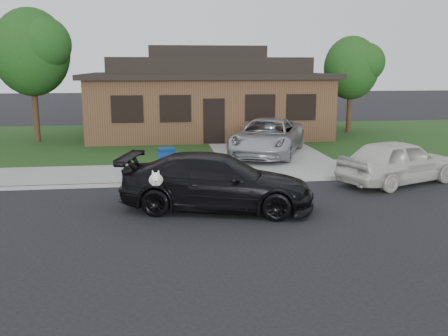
{
  "coord_description": "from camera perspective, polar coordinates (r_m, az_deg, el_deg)",
  "views": [
    {
      "loc": [
        1.41,
        -12.27,
        3.81
      ],
      "look_at": [
        3.12,
        0.72,
        1.1
      ],
      "focal_mm": 40.0,
      "sensor_mm": 36.0,
      "label": 1
    }
  ],
  "objects": [
    {
      "name": "curb",
      "position": [
        16.27,
        -12.28,
        -1.91
      ],
      "size": [
        60.0,
        0.12,
        0.12
      ],
      "primitive_type": "cube",
      "color": "gray",
      "rests_on": "ground"
    },
    {
      "name": "sidewalk",
      "position": [
        17.73,
        -11.89,
        -0.78
      ],
      "size": [
        60.0,
        3.0,
        0.12
      ],
      "primitive_type": "cube",
      "color": "gray",
      "rests_on": "ground"
    },
    {
      "name": "driveway",
      "position": [
        23.05,
        4.09,
        2.32
      ],
      "size": [
        4.5,
        13.0,
        0.14
      ],
      "primitive_type": "cube",
      "color": "gray",
      "rests_on": "ground"
    },
    {
      "name": "white_compact",
      "position": [
        17.22,
        19.3,
        0.73
      ],
      "size": [
        4.63,
        3.22,
        1.46
      ],
      "primitive_type": "imported",
      "rotation": [
        0.0,
        0.0,
        1.96
      ],
      "color": "silver",
      "rests_on": "ground"
    },
    {
      "name": "sedan",
      "position": [
        13.33,
        -0.82,
        -1.6
      ],
      "size": [
        5.49,
        3.3,
        1.49
      ],
      "rotation": [
        0.0,
        0.0,
        1.32
      ],
      "color": "black",
      "rests_on": "ground"
    },
    {
      "name": "house",
      "position": [
        27.44,
        -2.1,
        8.18
      ],
      "size": [
        12.6,
        8.6,
        4.65
      ],
      "color": "#422B1C",
      "rests_on": "ground"
    },
    {
      "name": "lawn",
      "position": [
        25.59,
        -10.6,
        3.07
      ],
      "size": [
        60.0,
        13.0,
        0.13
      ],
      "primitive_type": "cube",
      "color": "#193814",
      "rests_on": "ground"
    },
    {
      "name": "minivan",
      "position": [
        20.83,
        4.98,
        3.57
      ],
      "size": [
        4.39,
        5.89,
        1.49
      ],
      "primitive_type": "imported",
      "rotation": [
        0.0,
        0.0,
        -0.41
      ],
      "color": "#ADB0B5",
      "rests_on": "driveway"
    },
    {
      "name": "recycling_bin",
      "position": [
        17.07,
        -6.59,
        0.75
      ],
      "size": [
        0.62,
        0.63,
        0.93
      ],
      "rotation": [
        0.0,
        0.0,
        0.11
      ],
      "color": "navy",
      "rests_on": "sidewalk"
    },
    {
      "name": "tree_1",
      "position": [
        28.75,
        14.69,
        11.13
      ],
      "size": [
        3.15,
        3.0,
        5.25
      ],
      "color": "#332114",
      "rests_on": "ground"
    },
    {
      "name": "ground",
      "position": [
        12.93,
        -13.49,
        -5.79
      ],
      "size": [
        120.0,
        120.0,
        0.0
      ],
      "primitive_type": "plane",
      "color": "black",
      "rests_on": "ground"
    },
    {
      "name": "tree_0",
      "position": [
        25.8,
        -20.88,
        12.43
      ],
      "size": [
        3.78,
        3.6,
        6.34
      ],
      "color": "#332114",
      "rests_on": "ground"
    }
  ]
}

